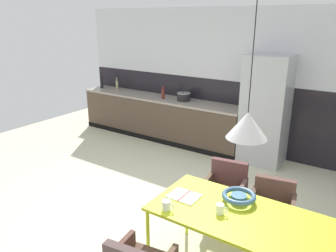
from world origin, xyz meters
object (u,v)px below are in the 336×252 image
at_px(armchair_near_window, 226,184).
at_px(open_book, 184,196).
at_px(mug_wide_latte, 167,205).
at_px(mug_white_ceramic, 220,209).
at_px(bottle_spice_small, 163,93).
at_px(refrigerator_column, 265,111).
at_px(bottle_vinegar_dark, 102,82).
at_px(cooking_pot, 184,97).
at_px(fruit_bowl, 239,196).
at_px(armchair_far_side, 273,202).
at_px(bottle_oil_tall, 117,85).
at_px(dining_table, 241,219).
at_px(pendant_lamp_over_table_near, 247,125).

xyz_separation_m(armchair_near_window, open_book, (-0.05, -0.93, 0.27)).
relative_size(armchair_near_window, open_book, 2.58).
xyz_separation_m(mug_wide_latte, mug_white_ceramic, (0.44, 0.22, 0.00)).
height_order(open_book, bottle_spice_small, bottle_spice_small).
distance_m(refrigerator_column, bottle_vinegar_dark, 3.94).
bearing_deg(cooking_pot, mug_white_ceramic, -53.49).
bearing_deg(armchair_near_window, mug_wide_latte, 77.76).
relative_size(refrigerator_column, fruit_bowl, 5.69).
bearing_deg(mug_white_ceramic, armchair_far_side, 76.38).
bearing_deg(fruit_bowl, mug_white_ceramic, -101.72).
distance_m(armchair_near_window, bottle_vinegar_dark, 4.66).
distance_m(bottle_vinegar_dark, bottle_spice_small, 1.83).
height_order(armchair_far_side, fruit_bowl, fruit_bowl).
height_order(mug_wide_latte, bottle_oil_tall, bottle_oil_tall).
xyz_separation_m(refrigerator_column, mug_white_ceramic, (0.59, -3.02, -0.15)).
bearing_deg(mug_white_ceramic, dining_table, 27.84).
height_order(bottle_vinegar_dark, bottle_spice_small, bottle_vinegar_dark).
distance_m(cooking_pot, pendant_lamp_over_table_near, 3.91).
relative_size(refrigerator_column, cooking_pot, 6.98).
relative_size(refrigerator_column, dining_table, 1.14).
relative_size(refrigerator_column, mug_white_ceramic, 15.72).
xyz_separation_m(armchair_near_window, mug_wide_latte, (-0.07, -1.22, 0.31)).
xyz_separation_m(refrigerator_column, mug_wide_latte, (0.15, -3.24, -0.15)).
height_order(mug_wide_latte, cooking_pot, cooking_pot).
height_order(bottle_oil_tall, pendant_lamp_over_table_near, pendant_lamp_over_table_near).
relative_size(bottle_spice_small, bottle_oil_tall, 0.96).
height_order(mug_white_ceramic, bottle_spice_small, bottle_spice_small).
bearing_deg(dining_table, mug_white_ceramic, -152.16).
relative_size(bottle_oil_tall, pendant_lamp_over_table_near, 0.25).
distance_m(dining_table, bottle_spice_small, 4.06).
xyz_separation_m(refrigerator_column, bottle_vinegar_dark, (-3.94, 0.02, 0.08)).
bearing_deg(open_book, fruit_bowl, 24.02).
relative_size(bottle_spice_small, pendant_lamp_over_table_near, 0.24).
bearing_deg(cooking_pot, bottle_vinegar_dark, -179.72).
bearing_deg(bottle_vinegar_dark, armchair_near_window, -26.17).
bearing_deg(armchair_near_window, bottle_vinegar_dark, -35.28).
relative_size(refrigerator_column, pendant_lamp_over_table_near, 1.71).
bearing_deg(open_book, dining_table, 1.82).
height_order(dining_table, mug_white_ceramic, mug_white_ceramic).
distance_m(armchair_near_window, pendant_lamp_over_table_near, 1.57).
bearing_deg(fruit_bowl, cooking_pot, 130.02).
xyz_separation_m(armchair_near_window, bottle_oil_tall, (-3.76, 2.14, 0.50)).
distance_m(refrigerator_column, armchair_far_side, 2.29).
relative_size(open_book, mug_white_ceramic, 2.45).
bearing_deg(fruit_bowl, bottle_oil_tall, 145.78).
distance_m(mug_white_ceramic, bottle_vinegar_dark, 5.46).
relative_size(armchair_far_side, bottle_spice_small, 2.69).
distance_m(dining_table, bottle_vinegar_dark, 5.56).
bearing_deg(mug_white_ceramic, bottle_vinegar_dark, 146.12).
bearing_deg(dining_table, fruit_bowl, 119.09).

